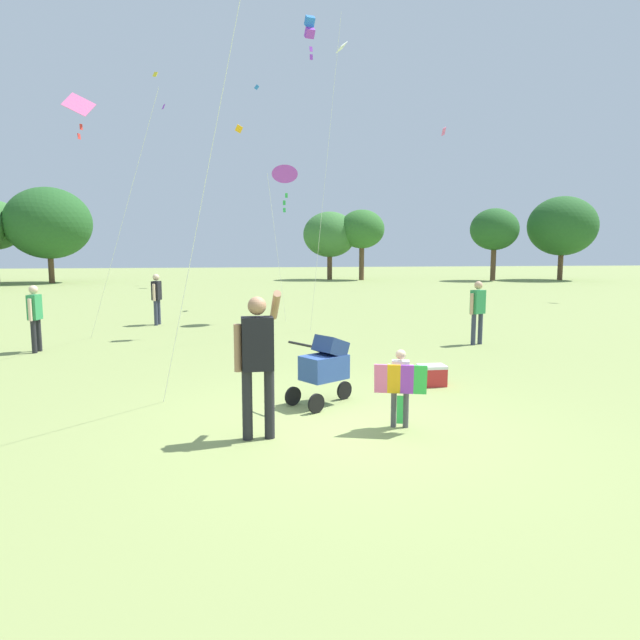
% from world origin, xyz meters
% --- Properties ---
extents(ground_plane, '(120.00, 120.00, 0.00)m').
position_xyz_m(ground_plane, '(0.00, 0.00, 0.00)').
color(ground_plane, '#849351').
extents(treeline_distant, '(47.94, 6.82, 6.22)m').
position_xyz_m(treeline_distant, '(-5.24, 31.51, 3.67)').
color(treeline_distant, brown).
rests_on(treeline_distant, ground).
extents(child_with_butterfly_kite, '(0.67, 0.43, 1.02)m').
position_xyz_m(child_with_butterfly_kite, '(0.72, -0.16, 0.61)').
color(child_with_butterfly_kite, '#4C4C51').
rests_on(child_with_butterfly_kite, ground).
extents(person_adult_flyer, '(0.56, 0.54, 1.81)m').
position_xyz_m(person_adult_flyer, '(-1.09, -0.31, 1.05)').
color(person_adult_flyer, '#232328').
rests_on(person_adult_flyer, ground).
extents(stroller, '(1.07, 0.88, 1.03)m').
position_xyz_m(stroller, '(-0.06, 1.06, 0.61)').
color(stroller, black).
rests_on(stroller, ground).
extents(kite_orange_delta, '(1.05, 2.04, 4.81)m').
position_xyz_m(kite_orange_delta, '(0.14, 10.50, 4.52)').
color(kite_orange_delta, purple).
rests_on(kite_orange_delta, ground).
extents(kite_green_novelty, '(2.63, 2.59, 6.13)m').
position_xyz_m(kite_green_novelty, '(-5.02, 7.94, 5.50)').
color(kite_green_novelty, pink).
rests_on(kite_green_novelty, ground).
extents(kite_blue_high, '(0.72, 1.64, 8.33)m').
position_xyz_m(kite_blue_high, '(0.66, 8.40, 7.92)').
color(kite_blue_high, blue).
rests_on(kite_blue_high, ground).
extents(distant_kites_cluster, '(33.79, 15.15, 9.73)m').
position_xyz_m(distant_kites_cluster, '(0.60, 21.72, 11.47)').
color(distant_kites_cluster, blue).
extents(person_red_shirt, '(0.27, 0.48, 1.53)m').
position_xyz_m(person_red_shirt, '(-3.76, 10.26, 0.90)').
color(person_red_shirt, '#33384C').
rests_on(person_red_shirt, ground).
extents(person_couple_left, '(0.24, 0.48, 1.49)m').
position_xyz_m(person_couple_left, '(-5.78, 6.08, 0.88)').
color(person_couple_left, '#232328').
rests_on(person_couple_left, ground).
extents(person_kid_running, '(0.45, 0.32, 1.52)m').
position_xyz_m(person_kid_running, '(4.32, 5.62, 0.90)').
color(person_kid_running, '#33384C').
rests_on(person_kid_running, ground).
extents(cooler_box, '(0.45, 0.33, 0.35)m').
position_xyz_m(cooler_box, '(1.89, 1.92, 0.18)').
color(cooler_box, red).
rests_on(cooler_box, ground).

